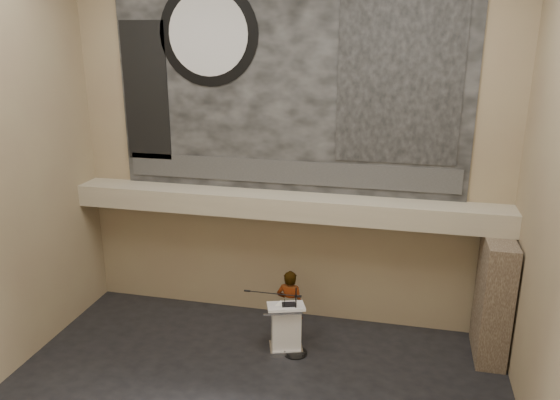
# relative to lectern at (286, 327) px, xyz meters

# --- Properties ---
(wall_back) EXTENTS (10.00, 0.02, 8.50)m
(wall_back) POSITION_rel_lectern_xyz_m (-0.33, 1.64, 3.70)
(wall_back) COLOR #887156
(wall_back) RESTS_ON floor
(wall_front) EXTENTS (10.00, 0.02, 8.50)m
(wall_front) POSITION_rel_lectern_xyz_m (-0.33, -6.36, 3.70)
(wall_front) COLOR #887156
(wall_front) RESTS_ON floor
(soffit) EXTENTS (10.00, 0.80, 0.50)m
(soffit) POSITION_rel_lectern_xyz_m (-0.33, 1.24, 2.40)
(soffit) COLOR tan
(soffit) RESTS_ON wall_back
(sprinkler_left) EXTENTS (0.04, 0.04, 0.06)m
(sprinkler_left) POSITION_rel_lectern_xyz_m (-1.93, 1.19, 2.12)
(sprinkler_left) COLOR #B2893D
(sprinkler_left) RESTS_ON soffit
(sprinkler_right) EXTENTS (0.04, 0.04, 0.06)m
(sprinkler_right) POSITION_rel_lectern_xyz_m (1.57, 1.19, 2.12)
(sprinkler_right) COLOR #B2893D
(sprinkler_right) RESTS_ON soffit
(banner) EXTENTS (8.00, 0.05, 5.00)m
(banner) POSITION_rel_lectern_xyz_m (-0.33, 1.61, 5.15)
(banner) COLOR black
(banner) RESTS_ON wall_back
(banner_text_strip) EXTENTS (7.76, 0.02, 0.55)m
(banner_text_strip) POSITION_rel_lectern_xyz_m (-0.33, 1.57, 3.10)
(banner_text_strip) COLOR #2F2F2F
(banner_text_strip) RESTS_ON banner
(banner_clock_rim) EXTENTS (2.30, 0.02, 2.30)m
(banner_clock_rim) POSITION_rel_lectern_xyz_m (-2.13, 1.57, 6.15)
(banner_clock_rim) COLOR black
(banner_clock_rim) RESTS_ON banner
(banner_clock_face) EXTENTS (1.84, 0.02, 1.84)m
(banner_clock_face) POSITION_rel_lectern_xyz_m (-2.13, 1.55, 6.15)
(banner_clock_face) COLOR silver
(banner_clock_face) RESTS_ON banner
(banner_building_print) EXTENTS (2.60, 0.02, 3.60)m
(banner_building_print) POSITION_rel_lectern_xyz_m (2.07, 1.57, 5.25)
(banner_building_print) COLOR black
(banner_building_print) RESTS_ON banner
(banner_brick_print) EXTENTS (1.10, 0.02, 3.20)m
(banner_brick_print) POSITION_rel_lectern_xyz_m (-3.73, 1.57, 4.85)
(banner_brick_print) COLOR black
(banner_brick_print) RESTS_ON banner
(stone_pier) EXTENTS (0.60, 1.40, 2.70)m
(stone_pier) POSITION_rel_lectern_xyz_m (4.32, 0.79, 0.80)
(stone_pier) COLOR #47382B
(stone_pier) RESTS_ON floor
(lectern) EXTENTS (0.94, 0.79, 1.14)m
(lectern) POSITION_rel_lectern_xyz_m (0.00, 0.00, 0.00)
(lectern) COLOR silver
(lectern) RESTS_ON floor
(binder) EXTENTS (0.34, 0.30, 0.04)m
(binder) POSITION_rel_lectern_xyz_m (0.06, -0.02, 0.56)
(binder) COLOR black
(binder) RESTS_ON lectern
(papers) EXTENTS (0.26, 0.31, 0.00)m
(papers) POSITION_rel_lectern_xyz_m (-0.10, 0.01, 0.55)
(papers) COLOR white
(papers) RESTS_ON lectern
(speaker_person) EXTENTS (0.64, 0.44, 1.68)m
(speaker_person) POSITION_rel_lectern_xyz_m (-0.02, 0.48, 0.29)
(speaker_person) COLOR beige
(speaker_person) RESTS_ON floor
(mic_stand) EXTENTS (1.39, 0.52, 1.59)m
(mic_stand) POSITION_rel_lectern_xyz_m (0.20, -0.12, -0.33)
(mic_stand) COLOR black
(mic_stand) RESTS_ON floor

